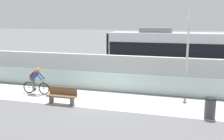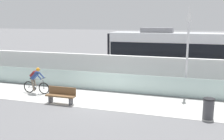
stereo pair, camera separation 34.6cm
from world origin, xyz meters
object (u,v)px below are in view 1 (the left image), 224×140
Objects in this scene: lamp_post_antenna at (188,40)px; bench at (62,95)px; tram at (181,54)px; cyclist_on_bike at (36,81)px; trash_bin at (210,108)px.

bench is at bearing -151.20° from lamp_post_antenna.
tram is 6.25× the size of cyclist_on_bike.
trash_bin is 0.60× the size of bench.
trash_bin is (1.11, -3.40, -2.81)m from lamp_post_antenna.
trash_bin is at bearing 0.27° from bench.
cyclist_on_bike is 1.84× the size of trash_bin.
tram is at bearing 39.86° from cyclist_on_bike.
bench is (-7.36, -0.04, -0.00)m from trash_bin.
cyclist_on_bike is 1.11× the size of bench.
trash_bin is 7.36m from bench.
trash_bin reaches higher than bench.
bench is (2.39, -1.28, -0.32)m from cyclist_on_bike.
lamp_post_antenna is (8.63, 2.15, 2.49)m from cyclist_on_bike.
lamp_post_antenna is at bearing -84.80° from tram.
tram is 11.52× the size of trash_bin.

